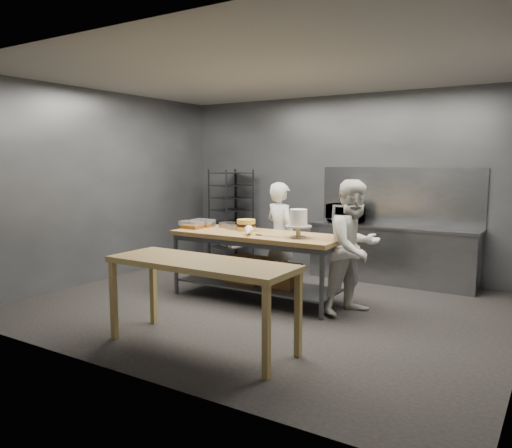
{
  "coord_description": "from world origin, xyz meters",
  "views": [
    {
      "loc": [
        3.29,
        -5.49,
        1.89
      ],
      "look_at": [
        -0.27,
        0.19,
        1.05
      ],
      "focal_mm": 35.0,
      "sensor_mm": 36.0,
      "label": 1
    }
  ],
  "objects_px": {
    "work_table": "(259,258)",
    "chef_behind": "(280,236)",
    "microwave": "(345,213)",
    "chef_right": "(354,247)",
    "layer_cake": "(246,225)",
    "speed_rack": "(231,217)",
    "frosted_cake_stand": "(298,220)",
    "near_counter": "(201,269)"
  },
  "relations": [
    {
      "from": "microwave",
      "to": "frosted_cake_stand",
      "type": "bearing_deg",
      "value": -84.72
    },
    {
      "from": "microwave",
      "to": "frosted_cake_stand",
      "type": "distance_m",
      "value": 2.05
    },
    {
      "from": "work_table",
      "to": "microwave",
      "type": "height_order",
      "value": "microwave"
    },
    {
      "from": "chef_right",
      "to": "layer_cake",
      "type": "relative_size",
      "value": 6.4
    },
    {
      "from": "speed_rack",
      "to": "chef_right",
      "type": "xyz_separation_m",
      "value": [
        3.11,
        -1.79,
        -0.02
      ]
    },
    {
      "from": "speed_rack",
      "to": "layer_cake",
      "type": "distance_m",
      "value": 2.29
    },
    {
      "from": "layer_cake",
      "to": "work_table",
      "type": "bearing_deg",
      "value": -20.3
    },
    {
      "from": "frosted_cake_stand",
      "to": "speed_rack",
      "type": "bearing_deg",
      "value": 140.97
    },
    {
      "from": "microwave",
      "to": "chef_right",
      "type": "bearing_deg",
      "value": -64.76
    },
    {
      "from": "near_counter",
      "to": "frosted_cake_stand",
      "type": "distance_m",
      "value": 1.79
    },
    {
      "from": "frosted_cake_stand",
      "to": "near_counter",
      "type": "bearing_deg",
      "value": -96.32
    },
    {
      "from": "microwave",
      "to": "layer_cake",
      "type": "xyz_separation_m",
      "value": [
        -0.75,
        -1.83,
        -0.05
      ]
    },
    {
      "from": "work_table",
      "to": "speed_rack",
      "type": "distance_m",
      "value": 2.57
    },
    {
      "from": "speed_rack",
      "to": "chef_behind",
      "type": "height_order",
      "value": "speed_rack"
    },
    {
      "from": "frosted_cake_stand",
      "to": "layer_cake",
      "type": "height_order",
      "value": "frosted_cake_stand"
    },
    {
      "from": "work_table",
      "to": "frosted_cake_stand",
      "type": "height_order",
      "value": "frosted_cake_stand"
    },
    {
      "from": "speed_rack",
      "to": "frosted_cake_stand",
      "type": "bearing_deg",
      "value": -39.03
    },
    {
      "from": "chef_behind",
      "to": "layer_cake",
      "type": "height_order",
      "value": "chef_behind"
    },
    {
      "from": "work_table",
      "to": "chef_right",
      "type": "distance_m",
      "value": 1.37
    },
    {
      "from": "near_counter",
      "to": "chef_behind",
      "type": "distance_m",
      "value": 2.57
    },
    {
      "from": "work_table",
      "to": "layer_cake",
      "type": "xyz_separation_m",
      "value": [
        -0.28,
        0.1,
        0.43
      ]
    },
    {
      "from": "speed_rack",
      "to": "layer_cake",
      "type": "height_order",
      "value": "speed_rack"
    },
    {
      "from": "speed_rack",
      "to": "near_counter",
      "type": "bearing_deg",
      "value": -59.1
    },
    {
      "from": "near_counter",
      "to": "layer_cake",
      "type": "height_order",
      "value": "layer_cake"
    },
    {
      "from": "near_counter",
      "to": "work_table",
      "type": "bearing_deg",
      "value": 103.86
    },
    {
      "from": "chef_behind",
      "to": "near_counter",
      "type": "bearing_deg",
      "value": 123.57
    },
    {
      "from": "near_counter",
      "to": "chef_right",
      "type": "relative_size",
      "value": 1.2
    },
    {
      "from": "near_counter",
      "to": "frosted_cake_stand",
      "type": "xyz_separation_m",
      "value": [
        0.19,
        1.75,
        0.33
      ]
    },
    {
      "from": "near_counter",
      "to": "layer_cake",
      "type": "bearing_deg",
      "value": 110.66
    },
    {
      "from": "work_table",
      "to": "chef_behind",
      "type": "relative_size",
      "value": 1.51
    },
    {
      "from": "near_counter",
      "to": "chef_behind",
      "type": "bearing_deg",
      "value": 101.09
    },
    {
      "from": "speed_rack",
      "to": "frosted_cake_stand",
      "type": "xyz_separation_m",
      "value": [
        2.41,
        -1.96,
        0.29
      ]
    },
    {
      "from": "work_table",
      "to": "frosted_cake_stand",
      "type": "xyz_separation_m",
      "value": [
        0.65,
        -0.11,
        0.57
      ]
    },
    {
      "from": "near_counter",
      "to": "chef_right",
      "type": "distance_m",
      "value": 2.12
    },
    {
      "from": "chef_behind",
      "to": "layer_cake",
      "type": "bearing_deg",
      "value": 88.4
    },
    {
      "from": "work_table",
      "to": "layer_cake",
      "type": "distance_m",
      "value": 0.52
    },
    {
      "from": "chef_behind",
      "to": "chef_right",
      "type": "relative_size",
      "value": 0.95
    },
    {
      "from": "microwave",
      "to": "layer_cake",
      "type": "relative_size",
      "value": 2.07
    },
    {
      "from": "work_table",
      "to": "microwave",
      "type": "distance_m",
      "value": 2.04
    },
    {
      "from": "speed_rack",
      "to": "microwave",
      "type": "relative_size",
      "value": 3.23
    },
    {
      "from": "chef_behind",
      "to": "layer_cake",
      "type": "relative_size",
      "value": 6.09
    },
    {
      "from": "chef_right",
      "to": "microwave",
      "type": "xyz_separation_m",
      "value": [
        -0.88,
        1.87,
        0.21
      ]
    }
  ]
}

